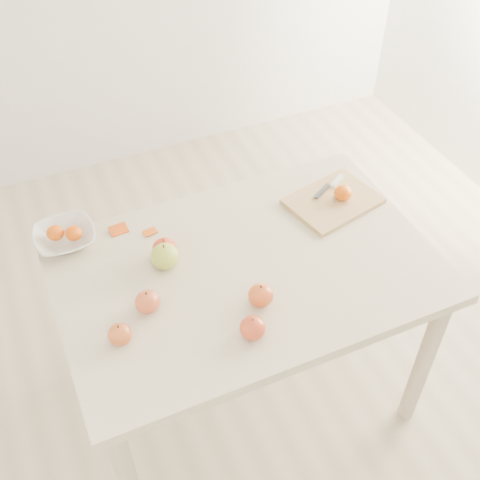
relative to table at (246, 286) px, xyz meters
name	(u,v)px	position (x,y,z in m)	size (l,w,h in m)	color
ground	(245,392)	(0.00, 0.00, -0.65)	(3.50, 3.50, 0.00)	#C6B293
table	(246,286)	(0.00, 0.00, 0.00)	(1.20, 0.80, 0.75)	beige
cutting_board	(333,201)	(0.41, 0.15, 0.11)	(0.31, 0.22, 0.02)	#AC8156
board_tangerine	(343,193)	(0.44, 0.14, 0.14)	(0.06, 0.06, 0.05)	#D35C07
fruit_bowl	(65,237)	(-0.50, 0.34, 0.12)	(0.20, 0.20, 0.05)	silver
bowl_tangerine_near	(55,233)	(-0.53, 0.35, 0.14)	(0.06, 0.06, 0.05)	#C85B07
bowl_tangerine_far	(74,233)	(-0.47, 0.32, 0.14)	(0.06, 0.06, 0.05)	#E54B08
orange_peel_a	(119,230)	(-0.33, 0.32, 0.10)	(0.06, 0.04, 0.00)	#C5450D
orange_peel_b	(150,232)	(-0.23, 0.27, 0.10)	(0.04, 0.04, 0.00)	#DD590F
paring_knife	(335,183)	(0.45, 0.22, 0.12)	(0.16, 0.09, 0.01)	silver
apple_green	(165,256)	(-0.23, 0.11, 0.14)	(0.09, 0.09, 0.08)	olive
apple_red_e	(261,295)	(-0.02, -0.16, 0.13)	(0.08, 0.08, 0.07)	#A22216
apple_red_b	(120,334)	(-0.45, -0.12, 0.13)	(0.07, 0.07, 0.06)	maroon
apple_red_c	(253,328)	(-0.10, -0.26, 0.13)	(0.08, 0.08, 0.07)	maroon
apple_red_d	(148,302)	(-0.34, -0.04, 0.13)	(0.08, 0.08, 0.07)	maroon
apple_red_a	(165,249)	(-0.22, 0.14, 0.13)	(0.08, 0.08, 0.07)	maroon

